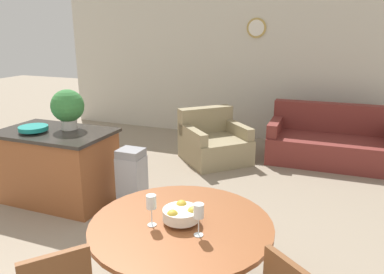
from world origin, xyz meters
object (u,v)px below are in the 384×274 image
teal_bowl (33,128)px  couch (330,143)px  kitchen_island (58,166)px  armchair (214,143)px  potted_plant (68,107)px  dining_table (181,244)px  wine_glass_left (151,203)px  fruit_bowl (181,214)px  trash_bin (132,181)px  wine_glass_right (199,212)px

teal_bowl → couch: (3.27, 2.87, -0.64)m
kitchen_island → armchair: kitchen_island is taller
kitchen_island → armchair: bearing=57.8°
teal_bowl → potted_plant: (0.30, 0.27, 0.23)m
couch → armchair: couch is taller
couch → armchair: size_ratio=1.46×
kitchen_island → couch: (3.09, 2.74, -0.15)m
dining_table → kitchen_island: bearing=150.5°
wine_glass_left → armchair: size_ratio=0.17×
fruit_bowl → trash_bin: size_ratio=0.34×
teal_bowl → couch: size_ratio=0.17×
couch → kitchen_island: bearing=-139.6°
wine_glass_right → kitchen_island: bearing=150.3°
wine_glass_left → wine_glass_right: size_ratio=1.00×
wine_glass_left → kitchen_island: bearing=146.2°
dining_table → teal_bowl: size_ratio=3.88×
wine_glass_right → trash_bin: 2.04m
wine_glass_right → armchair: size_ratio=0.17×
trash_bin → fruit_bowl: bearing=-47.8°
dining_table → wine_glass_right: bearing=-32.5°
potted_plant → armchair: size_ratio=0.37×
wine_glass_left → trash_bin: (-1.01, 1.42, -0.55)m
fruit_bowl → wine_glass_right: size_ratio=1.14×
kitchen_island → teal_bowl: teal_bowl is taller
armchair → teal_bowl: bearing=-169.2°
wine_glass_left → trash_bin: size_ratio=0.30×
fruit_bowl → kitchen_island: bearing=150.5°
dining_table → wine_glass_left: 0.40m
dining_table → fruit_bowl: 0.24m
wine_glass_left → armchair: (-0.68, 3.44, -0.64)m
wine_glass_right → couch: size_ratio=0.12×
kitchen_island → teal_bowl: (-0.19, -0.13, 0.49)m
wine_glass_left → teal_bowl: 2.51m
dining_table → potted_plant: (-2.07, 1.38, 0.58)m
dining_table → kitchen_island: kitchen_island is taller
dining_table → couch: couch is taller
dining_table → armchair: size_ratio=0.99×
wine_glass_left → teal_bowl: (-2.20, 1.21, 0.02)m
wine_glass_left → armchair: wine_glass_left is taller
dining_table → armchair: (-0.86, 3.34, -0.30)m
fruit_bowl → dining_table: bearing=-148.0°
couch → teal_bowl: bearing=-140.0°
fruit_bowl → trash_bin: fruit_bowl is taller
fruit_bowl → armchair: bearing=104.5°
teal_bowl → trash_bin: bearing=9.9°
kitchen_island → armchair: (1.33, 2.10, -0.17)m
wine_glass_left → trash_bin: wine_glass_left is taller
wine_glass_left → fruit_bowl: bearing=31.3°
wine_glass_left → wine_glass_right: 0.35m
wine_glass_left → couch: wine_glass_left is taller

